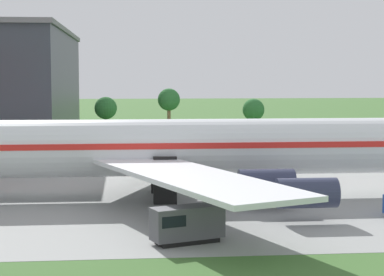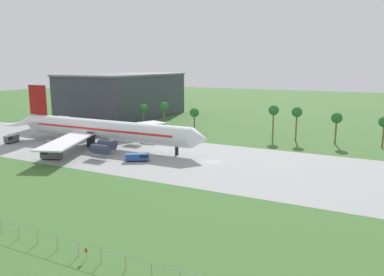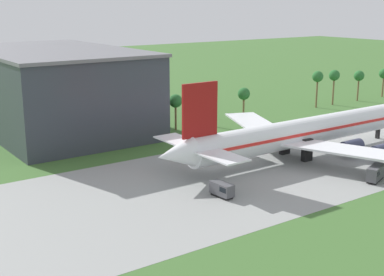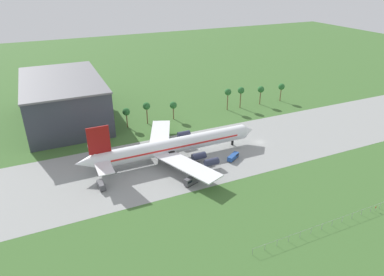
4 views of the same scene
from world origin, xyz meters
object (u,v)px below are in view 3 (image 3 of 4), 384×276
object	(u,v)px
fuel_truck	(222,190)
terminal_building	(54,89)
jet_airliner	(302,132)
baggage_tug	(375,173)

from	to	relation	value
fuel_truck	terminal_building	distance (m)	69.30
terminal_building	fuel_truck	bearing A→B (deg)	-86.68
jet_airliner	baggage_tug	distance (m)	20.81
baggage_tug	terminal_building	bearing A→B (deg)	113.03
baggage_tug	terminal_building	world-z (taller)	terminal_building
fuel_truck	terminal_building	size ratio (longest dim) A/B	0.08
jet_airliner	terminal_building	bearing A→B (deg)	120.68
jet_airliner	baggage_tug	world-z (taller)	jet_airliner
fuel_truck	jet_airliner	bearing A→B (deg)	18.40
baggage_tug	terminal_building	xyz separation A→B (m)	(-33.49, 78.76, 9.21)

